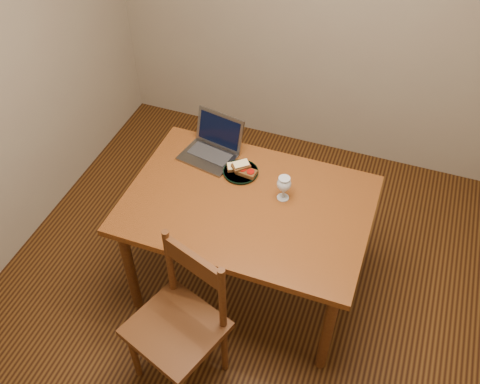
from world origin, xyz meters
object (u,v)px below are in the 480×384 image
(plate, at_px, (241,172))
(milk_glass, at_px, (284,188))
(chair, at_px, (178,319))
(laptop, at_px, (213,144))
(table, at_px, (248,213))

(plate, height_order, milk_glass, milk_glass)
(chair, bearing_deg, laptop, 120.66)
(chair, distance_m, plate, 0.88)
(chair, xyz_separation_m, plate, (0.02, 0.84, 0.25))
(table, bearing_deg, milk_glass, 29.92)
(chair, bearing_deg, plate, 108.01)
(plate, xyz_separation_m, laptop, (-0.21, 0.12, 0.05))
(laptop, bearing_deg, table, -33.16)
(chair, xyz_separation_m, laptop, (-0.20, 0.96, 0.30))
(table, bearing_deg, chair, -101.29)
(table, height_order, laptop, laptop)
(table, height_order, chair, chair)
(milk_glass, bearing_deg, table, -150.08)
(table, xyz_separation_m, laptop, (-0.32, 0.31, 0.14))
(laptop, bearing_deg, milk_glass, -13.07)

